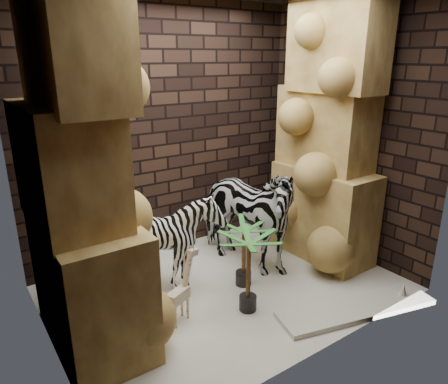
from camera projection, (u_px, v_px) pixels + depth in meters
floor at (227, 288)px, 4.39m from camera, size 3.50×3.50×0.00m
wall_back at (166, 132)px, 4.89m from camera, size 3.50×0.00×3.50m
wall_front at (328, 182)px, 2.94m from camera, size 3.50×0.00×3.50m
wall_left at (29, 181)px, 2.97m from camera, size 0.00×3.00×3.00m
wall_right at (348, 132)px, 4.87m from camera, size 0.00×3.00×3.00m
rock_pillar_left at (78, 173)px, 3.16m from camera, size 0.68×1.30×3.00m
rock_pillar_right at (329, 135)px, 4.69m from camera, size 0.58×1.25×3.00m
zebra_right at (243, 206)px, 4.62m from camera, size 0.96×1.40×1.51m
zebra_left at (168, 245)px, 4.27m from camera, size 0.90×1.11×0.98m
giraffe_toy at (178, 289)px, 3.73m from camera, size 0.38×0.25×0.70m
palm_front at (244, 254)px, 4.35m from camera, size 0.36×0.36×0.72m
palm_back at (248, 273)px, 3.89m from camera, size 0.36×0.36×0.80m
surfboard at (356, 308)px, 4.00m from camera, size 1.65×0.78×0.05m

